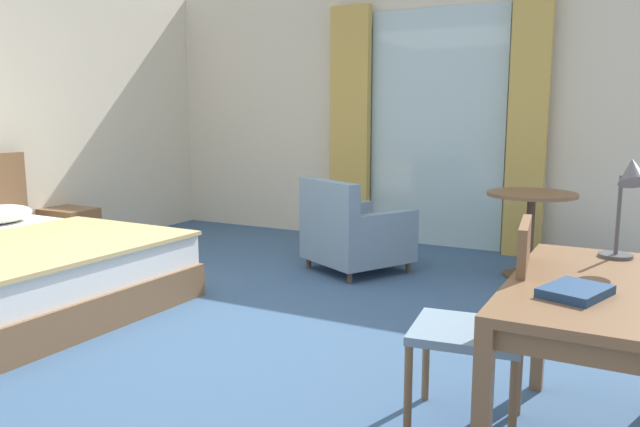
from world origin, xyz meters
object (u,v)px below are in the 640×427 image
(nightstand, at_px, (69,232))
(desk_lamp, at_px, (630,186))
(closed_book, at_px, (575,291))
(writing_desk, at_px, (591,305))
(desk_chair, at_px, (489,317))
(armchair_by_window, at_px, (353,234))
(bed, at_px, (5,268))
(round_cafe_table, at_px, (531,214))

(nightstand, distance_m, desk_lamp, 5.17)
(desk_lamp, xyz_separation_m, closed_book, (-0.14, -0.63, -0.32))
(closed_book, bearing_deg, writing_desk, 99.10)
(desk_chair, distance_m, armchair_by_window, 2.84)
(nightstand, bearing_deg, closed_book, -20.95)
(bed, height_order, round_cafe_table, bed)
(bed, height_order, nightstand, bed)
(bed, height_order, closed_book, bed)
(desk_lamp, bearing_deg, bed, -178.27)
(nightstand, xyz_separation_m, round_cafe_table, (4.18, 1.26, 0.31))
(writing_desk, distance_m, desk_chair, 0.43)
(closed_book, distance_m, round_cafe_table, 3.18)
(round_cafe_table, bearing_deg, desk_lamp, -72.52)
(bed, relative_size, closed_book, 8.80)
(writing_desk, xyz_separation_m, desk_chair, (-0.40, 0.07, -0.13))
(desk_chair, bearing_deg, nightstand, 160.95)
(bed, bearing_deg, desk_lamp, 1.73)
(nightstand, relative_size, desk_lamp, 1.04)
(desk_lamp, relative_size, closed_book, 1.96)
(armchair_by_window, bearing_deg, desk_lamp, -41.57)
(closed_book, xyz_separation_m, round_cafe_table, (-0.64, 3.11, -0.22))
(closed_book, bearing_deg, bed, -168.73)
(desk_chair, relative_size, desk_lamp, 1.93)
(desk_chair, relative_size, round_cafe_table, 1.28)
(nightstand, bearing_deg, writing_desk, -18.28)
(writing_desk, xyz_separation_m, round_cafe_table, (-0.68, 2.87, -0.11))
(desk_chair, bearing_deg, desk_lamp, 33.15)
(desk_lamp, distance_m, round_cafe_table, 2.65)
(armchair_by_window, distance_m, round_cafe_table, 1.53)
(desk_lamp, bearing_deg, nightstand, 166.26)
(desk_chair, xyz_separation_m, closed_book, (0.36, -0.31, 0.25))
(armchair_by_window, bearing_deg, closed_book, -51.41)
(closed_book, height_order, armchair_by_window, armchair_by_window)
(closed_book, bearing_deg, desk_chair, 158.54)
(bed, distance_m, armchair_by_window, 2.78)
(writing_desk, relative_size, closed_book, 5.05)
(closed_book, xyz_separation_m, armchair_by_window, (-2.06, 2.58, -0.44))
(bed, distance_m, closed_book, 3.98)
(nightstand, relative_size, writing_desk, 0.41)
(writing_desk, distance_m, desk_lamp, 0.59)
(nightstand, height_order, writing_desk, writing_desk)
(nightstand, distance_m, desk_chair, 4.72)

